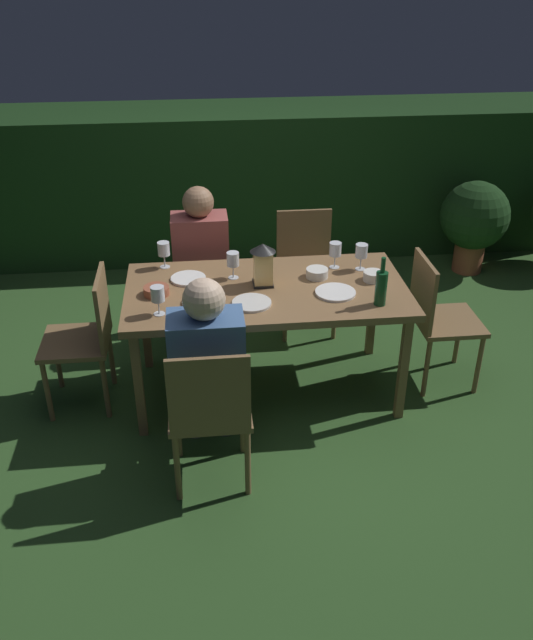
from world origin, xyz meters
name	(u,v)px	position (x,y,z in m)	size (l,w,h in m)	color
ground_plane	(266,389)	(0.00, 0.00, 0.00)	(16.00, 16.00, 0.00)	#2D5123
dining_table	(266,296)	(0.00, 0.00, 0.68)	(1.68, 0.88, 0.74)	olive
chair_side_right_a	(202,270)	(-0.38, 0.83, 0.49)	(0.42, 0.40, 0.87)	brown
person_in_rust	(201,262)	(-0.38, 0.63, 0.64)	(0.38, 0.47, 1.15)	#9E4C47
chair_side_left_a	(210,410)	(-0.38, -0.83, 0.49)	(0.42, 0.40, 0.87)	brown
person_in_blue	(207,363)	(-0.38, -0.63, 0.64)	(0.38, 0.47, 1.15)	#426699
chair_head_far	(438,315)	(1.09, 0.00, 0.49)	(0.40, 0.42, 0.87)	brown
chair_side_right_b	(306,266)	(0.38, 0.83, 0.49)	(0.42, 0.40, 0.87)	brown
chair_head_near	(86,334)	(-1.09, 0.00, 0.49)	(0.40, 0.42, 0.87)	brown
lantern_centerpiece	(263,262)	(-0.02, 0.05, 0.89)	(0.15, 0.15, 0.27)	black
green_bottle_on_table	(381,287)	(0.62, -0.28, 0.85)	(0.07, 0.07, 0.29)	#144723
wine_glass_a	(361,252)	(0.62, 0.19, 0.86)	(0.08, 0.08, 0.17)	silver
wine_glass_b	(233,260)	(-0.19, 0.16, 0.86)	(0.08, 0.08, 0.17)	silver
wine_glass_c	(158,295)	(-0.63, -0.26, 0.86)	(0.08, 0.08, 0.17)	silver
wine_glass_d	(164,250)	(-0.61, 0.36, 0.86)	(0.08, 0.08, 0.17)	silver
wine_glass_e	(335,250)	(0.46, 0.24, 0.86)	(0.08, 0.08, 0.17)	silver
plate_a	(188,279)	(-0.46, 0.16, 0.75)	(0.21, 0.21, 0.01)	white
plate_b	(335,292)	(0.39, -0.12, 0.75)	(0.24, 0.24, 0.01)	white
plate_c	(252,303)	(-0.11, -0.20, 0.75)	(0.23, 0.23, 0.01)	silver
plate_d	(201,302)	(-0.40, -0.16, 0.75)	(0.21, 0.21, 0.01)	silver
bowl_olives	(317,273)	(0.33, 0.11, 0.77)	(0.14, 0.14, 0.06)	silver
bowl_bread	(156,290)	(-0.65, -0.02, 0.77)	(0.15, 0.15, 0.05)	#9E5138
bowl_salad	(373,276)	(0.66, 0.03, 0.77)	(0.12, 0.12, 0.06)	silver
hedge_backdrop	(238,180)	(0.00, 2.42, 0.64)	(6.03, 0.90, 1.28)	#193816
potted_plant_by_hedge	(474,219)	(1.97, 1.62, 0.48)	(0.58, 0.58, 0.81)	#9E5133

